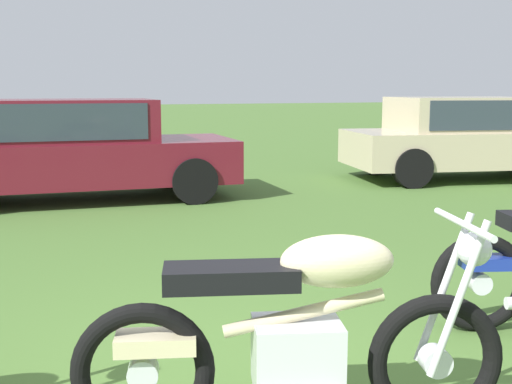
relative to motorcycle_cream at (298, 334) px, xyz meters
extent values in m
torus|color=black|center=(0.63, -0.18, -0.16)|extent=(0.65, 0.27, 0.65)
torus|color=black|center=(-0.67, 0.20, -0.16)|extent=(0.65, 0.27, 0.65)
cylinder|color=silver|center=(0.63, -0.18, -0.16)|extent=(0.16, 0.14, 0.14)
cylinder|color=silver|center=(-0.67, 0.20, -0.16)|extent=(0.16, 0.14, 0.14)
cylinder|color=silver|center=(0.71, -0.11, 0.17)|extent=(0.27, 0.11, 0.73)
cylinder|color=silver|center=(0.66, -0.28, 0.17)|extent=(0.27, 0.11, 0.73)
cube|color=silver|center=(0.00, 0.01, -0.10)|extent=(0.47, 0.40, 0.32)
cylinder|color=beige|center=(0.03, 0.00, 0.10)|extent=(0.73, 0.26, 0.21)
ellipsoid|color=beige|center=(0.17, -0.04, 0.34)|extent=(0.57, 0.39, 0.24)
cube|color=black|center=(-0.29, 0.09, 0.28)|extent=(0.64, 0.40, 0.10)
cube|color=beige|center=(-0.62, 0.18, -0.02)|extent=(0.40, 0.27, 0.08)
cylinder|color=silver|center=(0.73, -0.21, 0.50)|extent=(0.21, 0.62, 0.03)
sphere|color=silver|center=(0.78, -0.22, 0.38)|extent=(0.20, 0.20, 0.16)
torus|color=black|center=(1.67, 0.75, -0.15)|extent=(0.65, 0.29, 0.65)
cylinder|color=silver|center=(1.67, 0.75, -0.15)|extent=(0.16, 0.14, 0.14)
cube|color=navy|center=(1.72, 0.73, -0.01)|extent=(0.40, 0.28, 0.08)
cube|color=maroon|center=(-0.15, 7.02, 0.07)|extent=(4.48, 2.04, 0.60)
cube|color=maroon|center=(-0.30, 7.03, 0.65)|extent=(2.50, 1.73, 0.60)
cube|color=#2D3842|center=(-0.30, 7.03, 0.67)|extent=(2.14, 1.75, 0.48)
cylinder|color=black|center=(1.39, 7.74, -0.16)|extent=(0.65, 0.26, 0.64)
cylinder|color=black|center=(1.28, 6.11, -0.16)|extent=(0.65, 0.26, 0.64)
cube|color=#BCAD8C|center=(6.49, 6.78, 0.07)|extent=(4.49, 2.65, 0.60)
cube|color=#BCAD8C|center=(6.34, 6.81, 0.65)|extent=(2.60, 2.08, 0.60)
cube|color=#2D3842|center=(6.34, 6.81, 0.67)|extent=(2.27, 2.05, 0.48)
cylinder|color=black|center=(5.29, 7.90, -0.16)|extent=(0.67, 0.35, 0.64)
cylinder|color=black|center=(4.94, 6.22, -0.16)|extent=(0.67, 0.35, 0.64)
camera|label=1|loc=(-1.23, -2.60, 1.11)|focal=46.31mm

